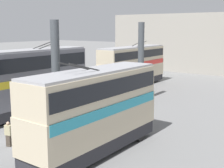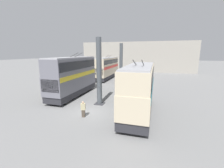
% 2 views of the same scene
% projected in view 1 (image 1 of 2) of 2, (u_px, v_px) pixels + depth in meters
% --- Properties ---
extents(ground_plane, '(240.00, 240.00, 0.00)m').
position_uv_depth(ground_plane, '(27.00, 141.00, 20.00)').
color(ground_plane, slate).
extents(depot_back_wall, '(0.50, 36.00, 9.44)m').
position_uv_depth(depot_back_wall, '(213.00, 44.00, 47.00)').
color(depot_back_wall, gray).
rests_on(depot_back_wall, ground_plane).
extents(support_column_near, '(1.07, 1.07, 7.70)m').
position_uv_depth(support_column_near, '(56.00, 78.00, 21.50)').
color(support_column_near, '#42474C').
rests_on(support_column_near, ground_plane).
extents(support_column_far, '(1.07, 1.07, 7.70)m').
position_uv_depth(support_column_far, '(141.00, 63.00, 30.47)').
color(support_column_far, '#42474C').
rests_on(support_column_far, ground_plane).
extents(bus_left_far, '(9.39, 2.54, 5.49)m').
position_uv_depth(bus_left_far, '(95.00, 107.00, 17.61)').
color(bus_left_far, black).
rests_on(bus_left_far, ground_plane).
extents(bus_right_mid, '(9.82, 2.54, 6.05)m').
position_uv_depth(bus_right_mid, '(36.00, 77.00, 26.19)').
color(bus_right_mid, black).
rests_on(bus_right_mid, ground_plane).
extents(bus_right_far, '(11.45, 2.54, 5.53)m').
position_uv_depth(bus_right_far, '(133.00, 64.00, 38.23)').
color(bus_right_far, black).
rests_on(bus_right_far, ground_plane).
extents(person_aisle_foreground, '(0.34, 0.47, 1.56)m').
position_uv_depth(person_aisle_foreground, '(8.00, 134.00, 18.97)').
color(person_aisle_foreground, '#473D33').
rests_on(person_aisle_foreground, ground_plane).
extents(person_aisle_midway, '(0.48, 0.39, 1.63)m').
position_uv_depth(person_aisle_midway, '(114.00, 102.00, 26.78)').
color(person_aisle_midway, '#384251').
rests_on(person_aisle_midway, ground_plane).
extents(oil_drum, '(0.61, 0.61, 0.89)m').
position_uv_depth(oil_drum, '(133.00, 108.00, 26.62)').
color(oil_drum, '#B28E23').
rests_on(oil_drum, ground_plane).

